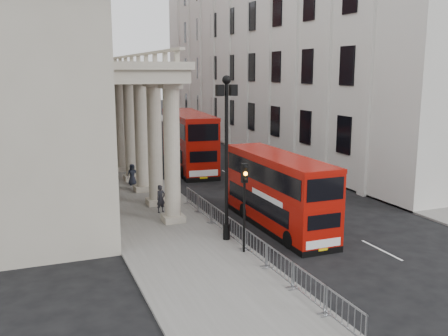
# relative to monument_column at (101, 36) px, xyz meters

# --- Properties ---
(ground) EXTENTS (260.00, 260.00, 0.00)m
(ground) POSITION_rel_monument_column_xyz_m (-6.00, -92.00, -15.98)
(ground) COLOR black
(ground) RESTS_ON ground
(sidewalk_west) EXTENTS (6.00, 140.00, 0.12)m
(sidewalk_west) POSITION_rel_monument_column_xyz_m (-9.00, -62.00, -15.92)
(sidewalk_west) COLOR slate
(sidewalk_west) RESTS_ON ground
(sidewalk_east) EXTENTS (3.00, 140.00, 0.12)m
(sidewalk_east) POSITION_rel_monument_column_xyz_m (7.50, -62.00, -15.92)
(sidewalk_east) COLOR slate
(sidewalk_east) RESTS_ON ground
(kerb) EXTENTS (0.20, 140.00, 0.14)m
(kerb) POSITION_rel_monument_column_xyz_m (-6.05, -62.00, -15.91)
(kerb) COLOR slate
(kerb) RESTS_ON ground
(portico_building) EXTENTS (9.00, 28.00, 12.00)m
(portico_building) POSITION_rel_monument_column_xyz_m (-16.50, -74.00, -9.98)
(portico_building) COLOR #A39A88
(portico_building) RESTS_ON ground
(brick_building) EXTENTS (9.00, 32.00, 22.00)m
(brick_building) POSITION_rel_monument_column_xyz_m (-16.50, -44.00, -4.98)
(brick_building) COLOR maroon
(brick_building) RESTS_ON ground
(west_building_far) EXTENTS (9.00, 30.00, 20.00)m
(west_building_far) POSITION_rel_monument_column_xyz_m (-16.50, -12.00, -5.98)
(west_building_far) COLOR #A39A88
(west_building_far) RESTS_ON ground
(east_building) EXTENTS (8.00, 55.00, 25.00)m
(east_building) POSITION_rel_monument_column_xyz_m (10.00, -60.00, -3.48)
(east_building) COLOR silver
(east_building) RESTS_ON ground
(monument_column) EXTENTS (8.00, 8.00, 54.20)m
(monument_column) POSITION_rel_monument_column_xyz_m (0.00, 0.00, 0.00)
(monument_column) COLOR #60605E
(monument_column) RESTS_ON ground
(lamp_post_south) EXTENTS (1.05, 0.44, 8.32)m
(lamp_post_south) POSITION_rel_monument_column_xyz_m (-6.60, -88.00, -11.07)
(lamp_post_south) COLOR black
(lamp_post_south) RESTS_ON sidewalk_west
(lamp_post_mid) EXTENTS (1.05, 0.44, 8.32)m
(lamp_post_mid) POSITION_rel_monument_column_xyz_m (-6.60, -72.00, -11.07)
(lamp_post_mid) COLOR black
(lamp_post_mid) RESTS_ON sidewalk_west
(lamp_post_north) EXTENTS (1.05, 0.44, 8.32)m
(lamp_post_north) POSITION_rel_monument_column_xyz_m (-6.60, -56.00, -11.07)
(lamp_post_north) COLOR black
(lamp_post_north) RESTS_ON sidewalk_west
(traffic_light) EXTENTS (0.28, 0.33, 4.30)m
(traffic_light) POSITION_rel_monument_column_xyz_m (-6.50, -90.02, -12.88)
(traffic_light) COLOR black
(traffic_light) RESTS_ON sidewalk_west
(crowd_barriers) EXTENTS (0.50, 18.75, 1.10)m
(crowd_barriers) POSITION_rel_monument_column_xyz_m (-6.35, -89.78, -15.31)
(crowd_barriers) COLOR gray
(crowd_barriers) RESTS_ON sidewalk_west
(bus_near) EXTENTS (2.35, 9.53, 4.11)m
(bus_near) POSITION_rel_monument_column_xyz_m (-3.04, -86.80, -13.83)
(bus_near) COLOR #A00F07
(bus_near) RESTS_ON ground
(bus_far) EXTENTS (3.98, 11.84, 5.02)m
(bus_far) POSITION_rel_monument_column_xyz_m (-2.49, -68.64, -13.36)
(bus_far) COLOR #9B0E07
(bus_far) RESTS_ON ground
(pedestrian_a) EXTENTS (0.74, 0.62, 1.71)m
(pedestrian_a) POSITION_rel_monument_column_xyz_m (-8.48, -81.93, -15.01)
(pedestrian_a) COLOR black
(pedestrian_a) RESTS_ON sidewalk_west
(pedestrian_b) EXTENTS (0.86, 0.72, 1.56)m
(pedestrian_b) POSITION_rel_monument_column_xyz_m (-10.66, -76.70, -15.08)
(pedestrian_b) COLOR black
(pedestrian_b) RESTS_ON sidewalk_west
(pedestrian_c) EXTENTS (0.80, 0.53, 1.61)m
(pedestrian_c) POSITION_rel_monument_column_xyz_m (-8.61, -73.81, -15.05)
(pedestrian_c) COLOR black
(pedestrian_c) RESTS_ON sidewalk_west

